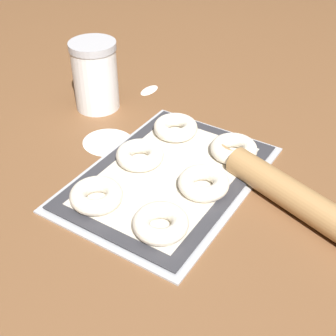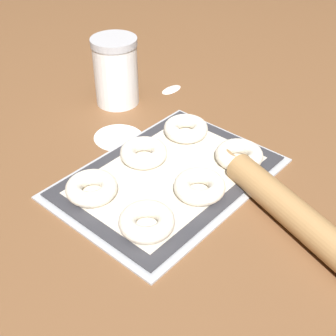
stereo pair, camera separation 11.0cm
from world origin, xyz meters
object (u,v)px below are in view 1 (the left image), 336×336
(baking_tray, at_px, (168,177))
(bagel_front_left, at_px, (161,223))
(flour_canister, at_px, (95,75))
(bagel_front_center, at_px, (203,183))
(bagel_front_right, at_px, (234,149))
(bagel_back_left, at_px, (96,195))
(bagel_back_center, at_px, (139,155))
(rolling_pin, at_px, (303,202))
(bagel_back_right, at_px, (176,127))

(baking_tray, xyz_separation_m, bagel_front_left, (-0.13, -0.07, 0.02))
(bagel_front_left, distance_m, flour_canister, 0.46)
(bagel_front_center, xyz_separation_m, bagel_front_right, (0.13, 0.00, 0.00))
(bagel_front_left, relative_size, bagel_back_left, 1.00)
(bagel_front_center, xyz_separation_m, flour_canister, (0.15, 0.37, 0.06))
(bagel_front_center, xyz_separation_m, bagel_back_center, (0.01, 0.15, 0.00))
(bagel_front_right, relative_size, bagel_back_left, 1.00)
(rolling_pin, bearing_deg, baking_tray, 99.37)
(baking_tray, relative_size, bagel_back_left, 4.43)
(baking_tray, bearing_deg, bagel_back_center, 86.48)
(bagel_front_right, relative_size, bagel_back_center, 1.00)
(bagel_front_left, relative_size, bagel_front_center, 1.00)
(bagel_front_center, xyz_separation_m, bagel_back_right, (0.13, 0.14, 0.00))
(bagel_front_right, bearing_deg, bagel_back_left, 151.43)
(flour_canister, bearing_deg, bagel_front_center, -111.95)
(baking_tray, bearing_deg, rolling_pin, -80.63)
(bagel_front_left, bearing_deg, bagel_back_right, 26.93)
(baking_tray, relative_size, rolling_pin, 1.03)
(bagel_front_left, relative_size, flour_canister, 0.59)
(bagel_front_center, bearing_deg, baking_tray, 87.55)
(bagel_back_right, relative_size, flour_canister, 0.59)
(bagel_front_left, bearing_deg, rolling_pin, -46.05)
(bagel_back_right, bearing_deg, bagel_front_center, -133.10)
(bagel_front_left, relative_size, bagel_front_right, 1.00)
(bagel_front_right, relative_size, bagel_back_right, 1.00)
(bagel_back_left, relative_size, bagel_back_right, 1.00)
(bagel_front_left, xyz_separation_m, bagel_back_center, (0.14, 0.14, 0.00))
(bagel_back_center, bearing_deg, flour_canister, 57.45)
(bagel_front_right, bearing_deg, bagel_front_center, -179.29)
(bagel_front_center, height_order, bagel_back_left, same)
(bagel_front_left, xyz_separation_m, bagel_back_right, (0.26, 0.13, 0.00))
(bagel_front_right, height_order, bagel_back_center, same)
(bagel_front_right, distance_m, flour_canister, 0.37)
(bagel_back_center, relative_size, bagel_back_right, 1.00)
(flour_canister, distance_m, rolling_pin, 0.55)
(flour_canister, height_order, rolling_pin, flour_canister)
(bagel_back_center, distance_m, flour_canister, 0.27)
(bagel_front_right, bearing_deg, flour_canister, 86.72)
(bagel_front_right, bearing_deg, bagel_back_center, 129.36)
(bagel_back_left, bearing_deg, rolling_pin, -60.71)
(bagel_front_center, distance_m, bagel_back_center, 0.15)
(bagel_back_left, height_order, bagel_back_right, same)
(bagel_back_center, bearing_deg, bagel_front_left, -134.47)
(bagel_front_right, distance_m, bagel_back_right, 0.14)
(bagel_front_left, height_order, bagel_front_center, same)
(bagel_front_center, relative_size, rolling_pin, 0.23)
(baking_tray, distance_m, bagel_front_center, 0.08)
(baking_tray, bearing_deg, bagel_front_left, -152.19)
(bagel_front_left, relative_size, rolling_pin, 0.23)
(bagel_front_right, xyz_separation_m, flour_canister, (0.02, 0.37, 0.06))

